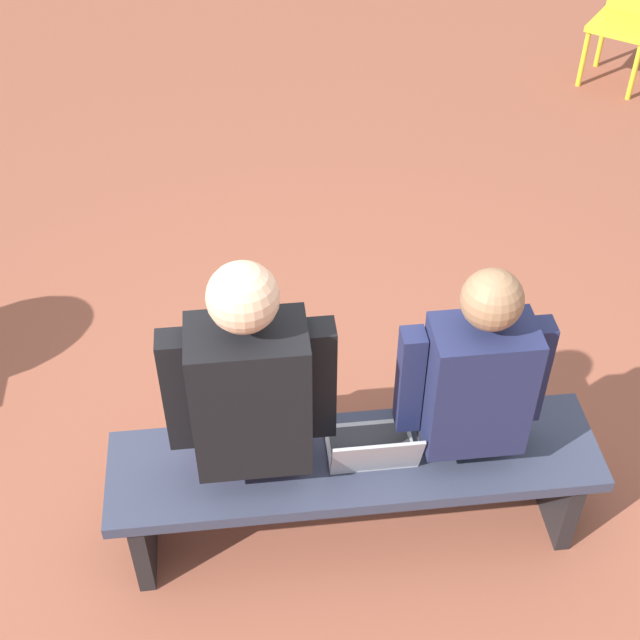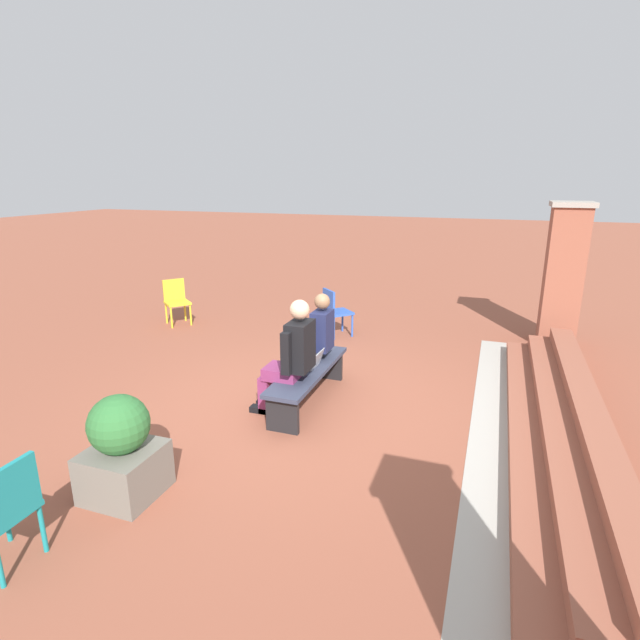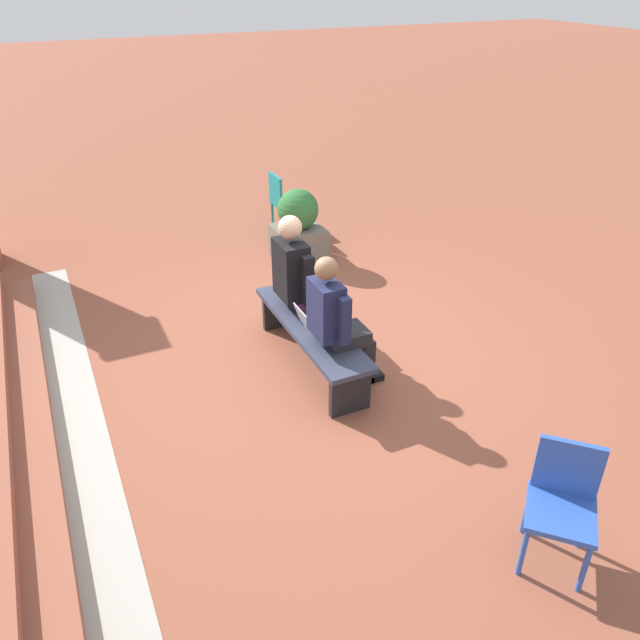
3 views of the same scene
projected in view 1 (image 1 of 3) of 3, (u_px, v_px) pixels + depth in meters
The scene contains 6 objects.
ground_plane at pixel (307, 527), 3.55m from camera, with size 60.00×60.00×0.00m, color brown.
bench at pixel (355, 473), 3.31m from camera, with size 1.80×0.44×0.45m.
person_student at pixel (466, 388), 3.16m from camera, with size 0.52×0.65×1.30m.
person_adult at pixel (251, 397), 3.07m from camera, with size 0.58×0.73×1.40m.
laptop at pixel (372, 449), 3.21m from camera, with size 0.32×0.29×0.21m.
plastic_chair_far_right at pixel (630, 12), 6.07m from camera, with size 0.59×0.59×0.84m.
Camera 1 is at (0.18, 2.07, 3.00)m, focal length 50.00 mm.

